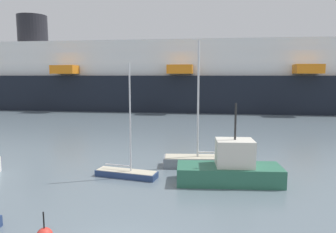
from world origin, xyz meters
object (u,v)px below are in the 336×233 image
at_px(fishing_boat_0, 230,168).
at_px(sailboat_1, 204,160).
at_px(cruise_ship, 132,78).
at_px(sailboat_3, 126,172).

bearing_deg(fishing_boat_0, sailboat_1, 112.74).
bearing_deg(fishing_boat_0, cruise_ship, 107.00).
distance_m(sailboat_1, sailboat_3, 5.85).
bearing_deg(sailboat_3, fishing_boat_0, 7.72).
relative_size(sailboat_1, fishing_boat_0, 1.39).
relative_size(sailboat_1, cruise_ship, 0.08).
distance_m(fishing_boat_0, cruise_ship, 47.37).
bearing_deg(sailboat_3, cruise_ship, 113.41).
height_order(sailboat_1, fishing_boat_0, sailboat_1).
bearing_deg(cruise_ship, fishing_boat_0, -68.51).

